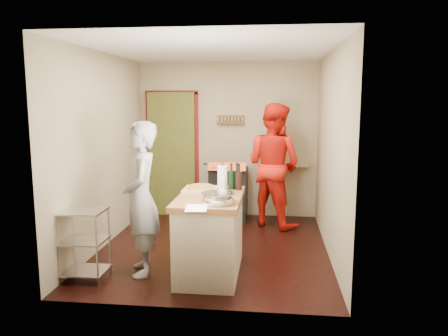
{
  "coord_description": "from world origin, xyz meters",
  "views": [
    {
      "loc": [
        0.77,
        -5.6,
        1.97
      ],
      "look_at": [
        0.13,
        0.0,
        1.09
      ],
      "focal_mm": 35.0,
      "sensor_mm": 36.0,
      "label": 1
    }
  ],
  "objects": [
    {
      "name": "island",
      "position": [
        0.08,
        -0.86,
        0.48
      ],
      "size": [
        0.71,
        1.35,
        1.22
      ],
      "color": "beige",
      "rests_on": "ground"
    },
    {
      "name": "person_stripe",
      "position": [
        -0.7,
        -0.94,
        0.87
      ],
      "size": [
        0.6,
        0.73,
        1.74
      ],
      "primitive_type": "imported",
      "rotation": [
        0.0,
        0.0,
        -1.25
      ],
      "color": "#B1B0B5",
      "rests_on": "ground"
    },
    {
      "name": "right_wall",
      "position": [
        1.5,
        0.0,
        1.3
      ],
      "size": [
        0.04,
        3.5,
        2.6
      ],
      "primitive_type": "cube",
      "color": "tan",
      "rests_on": "ground"
    },
    {
      "name": "person_red",
      "position": [
        0.78,
        1.2,
        0.96
      ],
      "size": [
        1.19,
        1.13,
        1.93
      ],
      "primitive_type": "imported",
      "rotation": [
        0.0,
        0.0,
        2.54
      ],
      "color": "red",
      "rests_on": "ground"
    },
    {
      "name": "left_wall",
      "position": [
        -1.5,
        0.0,
        1.3
      ],
      "size": [
        0.04,
        3.5,
        2.6
      ],
      "primitive_type": "cube",
      "color": "tan",
      "rests_on": "ground"
    },
    {
      "name": "ceiling",
      "position": [
        0.0,
        0.0,
        2.61
      ],
      "size": [
        3.0,
        3.5,
        0.02
      ],
      "primitive_type": "cube",
      "color": "white",
      "rests_on": "back_wall"
    },
    {
      "name": "wire_shelving",
      "position": [
        -1.28,
        -1.2,
        0.44
      ],
      "size": [
        0.48,
        0.4,
        0.8
      ],
      "color": "silver",
      "rests_on": "ground"
    },
    {
      "name": "floor",
      "position": [
        0.0,
        0.0,
        0.0
      ],
      "size": [
        3.5,
        3.5,
        0.0
      ],
      "primitive_type": "plane",
      "color": "black",
      "rests_on": "ground"
    },
    {
      "name": "back_wall",
      "position": [
        -0.64,
        1.78,
        1.13
      ],
      "size": [
        3.0,
        0.44,
        2.6
      ],
      "color": "tan",
      "rests_on": "ground"
    },
    {
      "name": "stove",
      "position": [
        0.05,
        1.42,
        0.45
      ],
      "size": [
        0.6,
        0.63,
        1.0
      ],
      "color": "black",
      "rests_on": "ground"
    }
  ]
}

